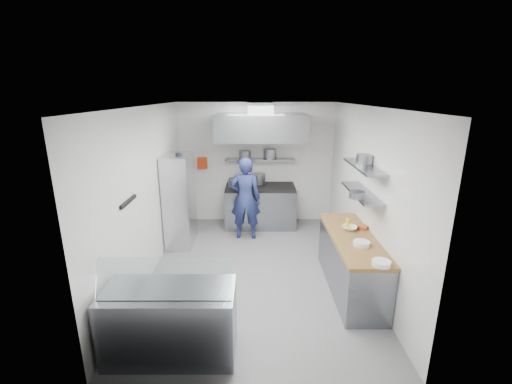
{
  "coord_description": "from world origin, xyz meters",
  "views": [
    {
      "loc": [
        -0.01,
        -5.42,
        3.0
      ],
      "look_at": [
        0.0,
        0.6,
        1.25
      ],
      "focal_mm": 24.0,
      "sensor_mm": 36.0,
      "label": 1
    }
  ],
  "objects_px": {
    "gas_range": "(260,207)",
    "wire_rack": "(180,200)",
    "display_case": "(171,322)",
    "chef": "(245,198)"
  },
  "relations": [
    {
      "from": "gas_range",
      "to": "wire_rack",
      "type": "distance_m",
      "value": 1.96
    },
    {
      "from": "display_case",
      "to": "chef",
      "type": "bearing_deg",
      "value": 77.16
    },
    {
      "from": "wire_rack",
      "to": "display_case",
      "type": "bearing_deg",
      "value": -80.37
    },
    {
      "from": "gas_range",
      "to": "display_case",
      "type": "bearing_deg",
      "value": -105.02
    },
    {
      "from": "gas_range",
      "to": "display_case",
      "type": "xyz_separation_m",
      "value": [
        -1.1,
        -4.1,
        -0.03
      ]
    },
    {
      "from": "chef",
      "to": "wire_rack",
      "type": "distance_m",
      "value": 1.34
    },
    {
      "from": "chef",
      "to": "display_case",
      "type": "bearing_deg",
      "value": 78.81
    },
    {
      "from": "gas_range",
      "to": "chef",
      "type": "xyz_separation_m",
      "value": [
        -0.32,
        -0.69,
        0.42
      ]
    },
    {
      "from": "gas_range",
      "to": "chef",
      "type": "height_order",
      "value": "chef"
    },
    {
      "from": "chef",
      "to": "display_case",
      "type": "xyz_separation_m",
      "value": [
        -0.78,
        -3.41,
        -0.45
      ]
    }
  ]
}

